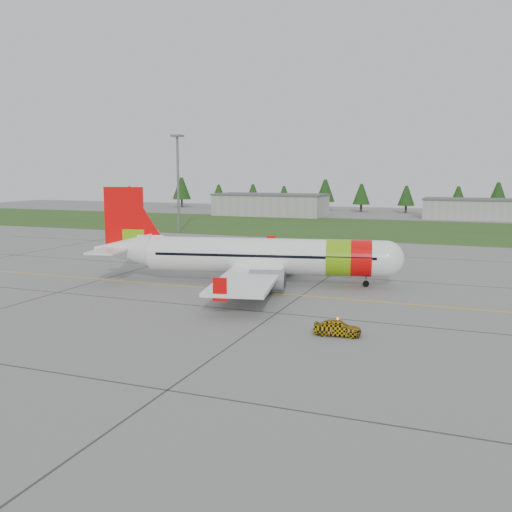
% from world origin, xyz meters
% --- Properties ---
extents(ground, '(320.00, 320.00, 0.00)m').
position_xyz_m(ground, '(0.00, 0.00, 0.00)').
color(ground, gray).
rests_on(ground, ground).
extents(aircraft, '(36.28, 33.98, 11.10)m').
position_xyz_m(aircraft, '(3.28, 12.64, 3.20)').
color(aircraft, white).
rests_on(aircraft, ground).
extents(follow_me_car, '(1.46, 1.67, 3.78)m').
position_xyz_m(follow_me_car, '(16.84, -5.04, 1.89)').
color(follow_me_car, yellow).
rests_on(follow_me_car, ground).
extents(service_van, '(1.57, 1.50, 4.21)m').
position_xyz_m(service_van, '(-34.84, 51.04, 2.11)').
color(service_van, white).
rests_on(service_van, ground).
extents(grass_strip, '(320.00, 50.00, 0.03)m').
position_xyz_m(grass_strip, '(0.00, 82.00, 0.01)').
color(grass_strip, '#30561E').
rests_on(grass_strip, ground).
extents(taxi_guideline, '(120.00, 0.25, 0.02)m').
position_xyz_m(taxi_guideline, '(0.00, 8.00, 0.01)').
color(taxi_guideline, gold).
rests_on(taxi_guideline, ground).
extents(hangar_west, '(32.00, 14.00, 6.00)m').
position_xyz_m(hangar_west, '(-30.00, 110.00, 3.00)').
color(hangar_west, '#A8A8A3').
rests_on(hangar_west, ground).
extents(hangar_east, '(24.00, 12.00, 5.20)m').
position_xyz_m(hangar_east, '(25.00, 118.00, 2.60)').
color(hangar_east, '#A8A8A3').
rests_on(hangar_east, ground).
extents(floodlight_mast, '(0.50, 0.50, 20.00)m').
position_xyz_m(floodlight_mast, '(-32.00, 58.00, 10.00)').
color(floodlight_mast, slate).
rests_on(floodlight_mast, ground).
extents(treeline, '(160.00, 8.00, 10.00)m').
position_xyz_m(treeline, '(0.00, 138.00, 5.00)').
color(treeline, '#1C3F14').
rests_on(treeline, ground).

